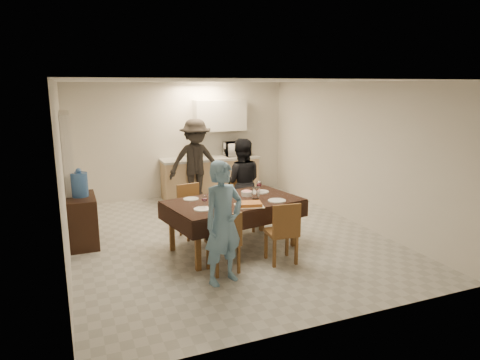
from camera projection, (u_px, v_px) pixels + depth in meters
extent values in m
cube|color=#ADACA8|center=(226.00, 236.00, 7.35)|extent=(5.00, 6.00, 0.02)
cube|color=white|center=(225.00, 81.00, 6.78)|extent=(5.00, 6.00, 0.02)
cube|color=beige|center=(181.00, 140.00, 9.78)|extent=(5.00, 0.02, 2.60)
cube|color=beige|center=(328.00, 210.00, 4.35)|extent=(5.00, 0.02, 2.60)
cube|color=beige|center=(63.00, 173.00, 6.15)|extent=(0.02, 6.00, 2.60)
cube|color=beige|center=(351.00, 153.00, 7.98)|extent=(0.02, 6.00, 2.60)
cube|color=silver|center=(69.00, 174.00, 7.31)|extent=(0.15, 1.40, 2.10)
cube|color=tan|center=(210.00, 178.00, 9.90)|extent=(2.20, 0.60, 0.86)
cube|color=#ADADA8|center=(210.00, 159.00, 9.80)|extent=(2.24, 0.64, 0.05)
cube|color=silver|center=(220.00, 115.00, 9.82)|extent=(1.20, 0.34, 0.70)
cube|color=black|center=(234.00, 202.00, 6.65)|extent=(2.20, 1.53, 0.04)
cube|color=brown|center=(234.00, 226.00, 6.73)|extent=(0.07, 0.07, 0.75)
cube|color=brown|center=(223.00, 242.00, 5.88)|extent=(0.43, 0.43, 0.05)
cube|color=brown|center=(227.00, 230.00, 5.66)|extent=(0.40, 0.07, 0.43)
cube|color=brown|center=(281.00, 232.00, 6.20)|extent=(0.45, 0.45, 0.05)
cube|color=brown|center=(288.00, 220.00, 5.98)|extent=(0.42, 0.08, 0.45)
cube|color=brown|center=(193.00, 212.00, 7.23)|extent=(0.46, 0.46, 0.05)
cube|color=brown|center=(196.00, 201.00, 7.02)|extent=(0.41, 0.10, 0.43)
cube|color=brown|center=(242.00, 207.00, 7.56)|extent=(0.45, 0.45, 0.05)
cube|color=brown|center=(246.00, 196.00, 7.35)|extent=(0.41, 0.09, 0.43)
cube|color=black|center=(83.00, 220.00, 6.90)|extent=(0.43, 0.87, 0.80)
cylinder|color=#3D6CB6|center=(80.00, 185.00, 6.77)|extent=(0.26, 0.26, 0.39)
cylinder|color=white|center=(255.00, 193.00, 6.71)|extent=(0.12, 0.12, 0.18)
cube|color=#CA7C3B|center=(249.00, 204.00, 6.33)|extent=(0.48, 0.41, 0.05)
cylinder|color=silver|center=(247.00, 194.00, 6.91)|extent=(0.19, 0.19, 0.07)
cylinder|color=silver|center=(224.00, 195.00, 6.87)|extent=(0.21, 0.21, 0.04)
cylinder|color=silver|center=(202.00, 209.00, 6.15)|extent=(0.25, 0.25, 0.01)
cylinder|color=silver|center=(277.00, 201.00, 6.59)|extent=(0.28, 0.28, 0.02)
cylinder|color=silver|center=(191.00, 199.00, 6.69)|extent=(0.24, 0.24, 0.01)
cylinder|color=silver|center=(261.00, 192.00, 7.13)|extent=(0.28, 0.28, 0.02)
imported|color=silver|center=(237.00, 149.00, 10.00)|extent=(0.58, 0.39, 0.32)
imported|color=#628CB0|center=(223.00, 223.00, 5.49)|extent=(0.68, 0.55, 1.62)
imported|color=black|center=(241.00, 182.00, 7.79)|extent=(0.94, 0.83, 1.61)
imported|color=black|center=(196.00, 162.00, 9.21)|extent=(1.19, 0.68, 1.84)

